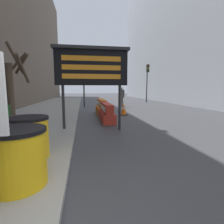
# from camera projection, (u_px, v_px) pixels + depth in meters

# --- Properties ---
(bare_tree) EXTENTS (1.83, 2.02, 3.79)m
(bare_tree) POSITION_uv_depth(u_px,v_px,m) (12.00, 79.00, 9.50)
(bare_tree) COLOR #4C3D2D
(bare_tree) RESTS_ON sidewalk_left
(barrel_drum_foreground) EXTENTS (0.84, 0.84, 0.87)m
(barrel_drum_foreground) POSITION_uv_depth(u_px,v_px,m) (17.00, 157.00, 2.57)
(barrel_drum_foreground) COLOR yellow
(barrel_drum_foreground) RESTS_ON sidewalk_left
(barrel_drum_middle) EXTENTS (0.84, 0.84, 0.87)m
(barrel_drum_middle) POSITION_uv_depth(u_px,v_px,m) (28.00, 137.00, 3.61)
(barrel_drum_middle) COLOR yellow
(barrel_drum_middle) RESTS_ON sidewalk_left
(message_board) EXTENTS (2.68, 0.36, 3.01)m
(message_board) POSITION_uv_depth(u_px,v_px,m) (92.00, 68.00, 6.21)
(message_board) COLOR #28282B
(message_board) RESTS_ON ground_plane
(jersey_barrier_red_striped) EXTENTS (0.59, 2.10, 0.86)m
(jersey_barrier_red_striped) POSITION_uv_depth(u_px,v_px,m) (107.00, 113.00, 8.46)
(jersey_barrier_red_striped) COLOR red
(jersey_barrier_red_striped) RESTS_ON ground_plane
(jersey_barrier_orange_near) EXTENTS (0.59, 2.17, 0.92)m
(jersey_barrier_orange_near) POSITION_uv_depth(u_px,v_px,m) (102.00, 108.00, 10.70)
(jersey_barrier_orange_near) COLOR orange
(jersey_barrier_orange_near) RESTS_ON ground_plane
(traffic_cone_near) EXTENTS (0.41, 0.41, 0.73)m
(traffic_cone_near) POSITION_uv_depth(u_px,v_px,m) (124.00, 109.00, 10.43)
(traffic_cone_near) COLOR black
(traffic_cone_near) RESTS_ON ground_plane
(traffic_light_near_curb) EXTENTS (0.28, 0.44, 3.49)m
(traffic_light_near_curb) POSITION_uv_depth(u_px,v_px,m) (84.00, 77.00, 14.87)
(traffic_light_near_curb) COLOR #2D2D30
(traffic_light_near_curb) RESTS_ON ground_plane
(traffic_light_far_side) EXTENTS (0.28, 0.45, 4.25)m
(traffic_light_far_side) POSITION_uv_depth(u_px,v_px,m) (147.00, 75.00, 19.65)
(traffic_light_far_side) COLOR #2D2D30
(traffic_light_far_side) RESTS_ON ground_plane
(pedestrian_worker) EXTENTS (0.46, 0.28, 1.72)m
(pedestrian_worker) POSITION_uv_depth(u_px,v_px,m) (121.00, 95.00, 14.54)
(pedestrian_worker) COLOR #514C42
(pedestrian_worker) RESTS_ON ground_plane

